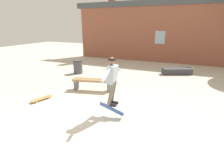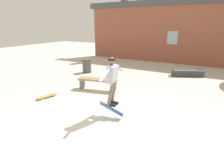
{
  "view_description": "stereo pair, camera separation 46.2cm",
  "coord_description": "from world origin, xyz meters",
  "px_view_note": "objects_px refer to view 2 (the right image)",
  "views": [
    {
      "loc": [
        1.81,
        -3.64,
        2.65
      ],
      "look_at": [
        -0.05,
        0.77,
        1.04
      ],
      "focal_mm": 28.0,
      "sensor_mm": 36.0,
      "label": 1
    },
    {
      "loc": [
        2.22,
        -3.44,
        2.65
      ],
      "look_at": [
        -0.05,
        0.77,
        1.04
      ],
      "focal_mm": 28.0,
      "sensor_mm": 36.0,
      "label": 2
    }
  ],
  "objects_px": {
    "park_bench": "(98,82)",
    "skateboard_flipping": "(111,109)",
    "skater": "(112,77)",
    "skate_ledge": "(188,73)",
    "skateboard_resting": "(47,96)",
    "trash_bin": "(87,66)"
  },
  "relations": [
    {
      "from": "skate_ledge",
      "to": "skateboard_flipping",
      "type": "relative_size",
      "value": 2.05
    },
    {
      "from": "trash_bin",
      "to": "skateboard_flipping",
      "type": "relative_size",
      "value": 0.94
    },
    {
      "from": "trash_bin",
      "to": "skate_ledge",
      "type": "bearing_deg",
      "value": 20.44
    },
    {
      "from": "trash_bin",
      "to": "park_bench",
      "type": "bearing_deg",
      "value": -45.17
    },
    {
      "from": "park_bench",
      "to": "trash_bin",
      "type": "relative_size",
      "value": 2.26
    },
    {
      "from": "skate_ledge",
      "to": "trash_bin",
      "type": "bearing_deg",
      "value": 176.44
    },
    {
      "from": "trash_bin",
      "to": "skater",
      "type": "xyz_separation_m",
      "value": [
        3.77,
        -3.89,
        0.84
      ]
    },
    {
      "from": "skate_ledge",
      "to": "trash_bin",
      "type": "xyz_separation_m",
      "value": [
        -5.3,
        -1.98,
        0.22
      ]
    },
    {
      "from": "skate_ledge",
      "to": "skateboard_flipping",
      "type": "xyz_separation_m",
      "value": [
        -1.51,
        -5.94,
        0.09
      ]
    },
    {
      "from": "skateboard_flipping",
      "to": "skate_ledge",
      "type": "bearing_deg",
      "value": 70.49
    },
    {
      "from": "skate_ledge",
      "to": "skateboard_resting",
      "type": "relative_size",
      "value": 2.01
    },
    {
      "from": "trash_bin",
      "to": "skateboard_flipping",
      "type": "bearing_deg",
      "value": -46.3
    },
    {
      "from": "park_bench",
      "to": "skateboard_flipping",
      "type": "distance_m",
      "value": 2.45
    },
    {
      "from": "park_bench",
      "to": "skate_ledge",
      "type": "relative_size",
      "value": 1.04
    },
    {
      "from": "park_bench",
      "to": "skateboard_resting",
      "type": "relative_size",
      "value": 2.08
    },
    {
      "from": "park_bench",
      "to": "skater",
      "type": "xyz_separation_m",
      "value": [
        1.63,
        -1.74,
        0.89
      ]
    },
    {
      "from": "skateboard_flipping",
      "to": "skateboard_resting",
      "type": "xyz_separation_m",
      "value": [
        -2.9,
        0.15,
        -0.21
      ]
    },
    {
      "from": "skateboard_flipping",
      "to": "skater",
      "type": "bearing_deg",
      "value": 99.27
    },
    {
      "from": "skater",
      "to": "skateboard_resting",
      "type": "distance_m",
      "value": 3.11
    },
    {
      "from": "skater",
      "to": "skateboard_flipping",
      "type": "height_order",
      "value": "skater"
    },
    {
      "from": "skate_ledge",
      "to": "skateboard_resting",
      "type": "distance_m",
      "value": 7.27
    },
    {
      "from": "skateboard_flipping",
      "to": "skateboard_resting",
      "type": "bearing_deg",
      "value": 171.72
    }
  ]
}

